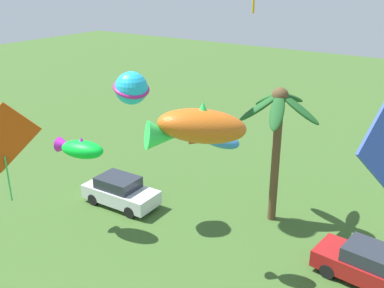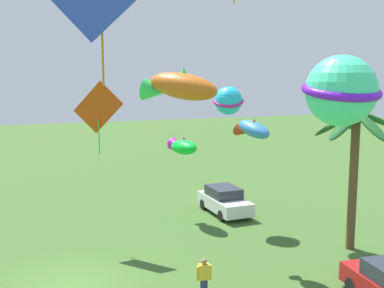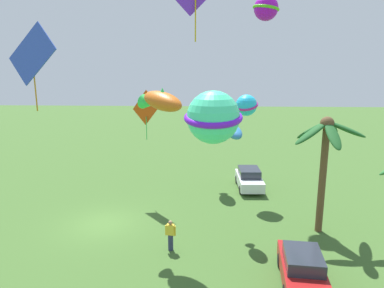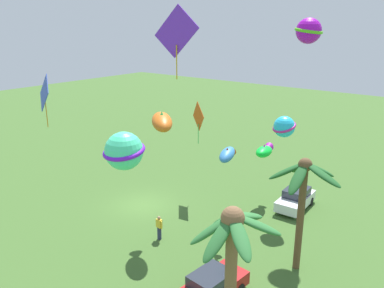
{
  "view_description": "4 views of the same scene",
  "coord_description": "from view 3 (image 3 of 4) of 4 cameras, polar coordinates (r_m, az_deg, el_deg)",
  "views": [
    {
      "loc": [
        7.91,
        -5.34,
        11.19
      ],
      "look_at": [
        0.31,
        5.66,
        6.01
      ],
      "focal_mm": 41.79,
      "sensor_mm": 36.0,
      "label": 1
    },
    {
      "loc": [
        17.25,
        -1.49,
        7.87
      ],
      "look_at": [
        -0.36,
        5.01,
        5.07
      ],
      "focal_mm": 44.61,
      "sensor_mm": 36.0,
      "label": 2
    },
    {
      "loc": [
        19.13,
        6.07,
        9.19
      ],
      "look_at": [
        -0.33,
        5.22,
        4.8
      ],
      "focal_mm": 33.27,
      "sensor_mm": 36.0,
      "label": 3
    },
    {
      "loc": [
        18.83,
        19.35,
        13.1
      ],
      "look_at": [
        0.81,
        5.33,
        6.03
      ],
      "focal_mm": 36.52,
      "sensor_mm": 36.0,
      "label": 4
    }
  ],
  "objects": [
    {
      "name": "kite_diamond_5",
      "position": [
        23.97,
        -7.4,
        5.67
      ],
      "size": [
        1.37,
        2.04,
        3.36
      ],
      "color": "#D2450F"
    },
    {
      "name": "kite_ball_6",
      "position": [
        24.39,
        8.71,
        6.16
      ],
      "size": [
        2.08,
        2.09,
        1.44
      ],
      "color": "#24C0EF"
    },
    {
      "name": "spectator_0",
      "position": [
        18.43,
        -3.46,
        -14.36
      ],
      "size": [
        0.28,
        0.55,
        1.59
      ],
      "color": "#2D3351",
      "rests_on": "ground"
    },
    {
      "name": "parked_car_0",
      "position": [
        16.63,
        17.22,
        -18.4
      ],
      "size": [
        4.05,
        2.08,
        1.51
      ],
      "color": "#A51919",
      "rests_on": "ground"
    },
    {
      "name": "palm_tree_0",
      "position": [
        20.28,
        20.59,
        -0.19
      ],
      "size": [
        3.7,
        3.93,
        6.5
      ],
      "color": "brown",
      "rests_on": "ground"
    },
    {
      "name": "parked_car_1",
      "position": [
        27.27,
        9.15,
        -5.49
      ],
      "size": [
        3.96,
        1.85,
        1.51
      ],
      "color": "silver",
      "rests_on": "ground"
    },
    {
      "name": "kite_fish_1",
      "position": [
        25.96,
        3.79,
        1.18
      ],
      "size": [
        2.47,
        1.39,
        0.98
      ],
      "color": "#0DD632"
    },
    {
      "name": "kite_ball_8",
      "position": [
        12.09,
        3.42,
        4.29
      ],
      "size": [
        2.19,
        2.18,
        1.81
      ],
      "color": "#47F0AD"
    },
    {
      "name": "kite_ball_4",
      "position": [
        24.79,
        11.78,
        20.52
      ],
      "size": [
        1.87,
        1.88,
        1.56
      ],
      "color": "#A510C0"
    },
    {
      "name": "ground_plane",
      "position": [
        22.08,
        -14.02,
        -12.3
      ],
      "size": [
        120.0,
        120.0,
        0.0
      ],
      "primitive_type": "plane",
      "color": "#3D6028"
    },
    {
      "name": "kite_diamond_7",
      "position": [
        13.25,
        -24.24,
        12.86
      ],
      "size": [
        0.79,
        2.0,
        2.95
      ],
      "color": "blue"
    },
    {
      "name": "kite_fish_0",
      "position": [
        17.59,
        -5.09,
        6.86
      ],
      "size": [
        2.59,
        2.77,
        1.28
      ],
      "color": "orange"
    },
    {
      "name": "kite_fish_2",
      "position": [
        19.45,
        6.57,
        2.01
      ],
      "size": [
        2.03,
        1.24,
        0.97
      ],
      "color": "#337DC3"
    }
  ]
}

